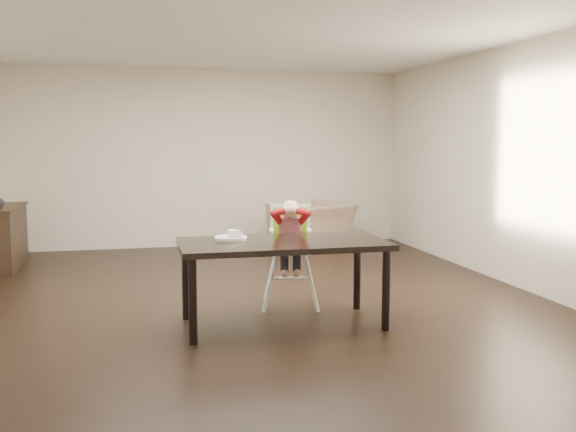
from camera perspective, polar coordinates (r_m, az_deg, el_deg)
name	(u,v)px	position (r m, az deg, el deg)	size (l,w,h in m)	color
ground	(249,299)	(6.67, -3.49, -7.38)	(7.00, 7.00, 0.00)	black
room_walls	(248,117)	(6.47, -3.61, 8.77)	(6.02, 7.02, 2.71)	beige
dining_table	(283,250)	(5.61, -0.46, -3.04)	(1.80, 0.90, 0.75)	black
high_chair	(290,231)	(6.29, 0.22, -1.36)	(0.52, 0.52, 1.05)	white
plate	(232,236)	(5.70, -5.04, -1.81)	(0.35, 0.35, 0.08)	white
armchair	(312,219)	(9.58, 2.11, -0.23)	(1.06, 0.69, 0.93)	tan
sideboard	(3,237)	(8.97, -24.00, -1.71)	(0.44, 1.26, 0.79)	black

